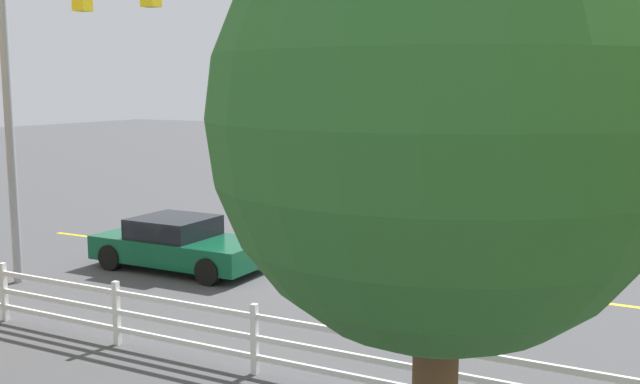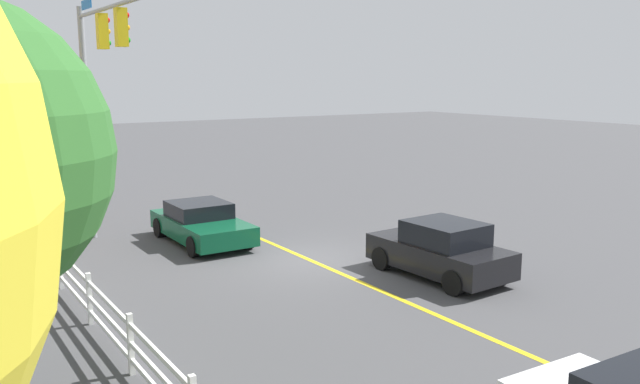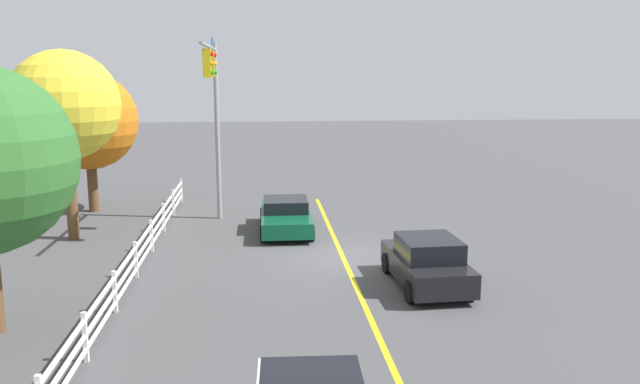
% 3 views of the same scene
% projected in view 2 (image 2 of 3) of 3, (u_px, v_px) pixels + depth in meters
% --- Properties ---
extents(ground_plane, '(120.00, 120.00, 0.00)m').
position_uv_depth(ground_plane, '(311.00, 261.00, 18.98)').
color(ground_plane, '#444447').
extents(lane_center_stripe, '(28.00, 0.16, 0.01)m').
position_uv_depth(lane_center_stripe, '(400.00, 299.00, 15.69)').
color(lane_center_stripe, gold).
rests_on(lane_center_stripe, ground_plane).
extents(signal_assembly, '(6.53, 0.38, 7.59)m').
position_uv_depth(signal_assembly, '(98.00, 77.00, 19.45)').
color(signal_assembly, gray).
rests_on(signal_assembly, ground_plane).
extents(car_0, '(4.02, 2.07, 1.52)m').
position_uv_depth(car_0, '(440.00, 250.00, 17.37)').
color(car_0, black).
rests_on(car_0, ground_plane).
extents(car_2, '(4.40, 2.05, 1.30)m').
position_uv_depth(car_2, '(201.00, 223.00, 21.01)').
color(car_2, '#0C4C2D').
rests_on(car_2, ground_plane).
extents(white_rail_fence, '(26.10, 0.10, 1.15)m').
position_uv_depth(white_rail_fence, '(108.00, 318.00, 12.82)').
color(white_rail_fence, white).
rests_on(white_rail_fence, ground_plane).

